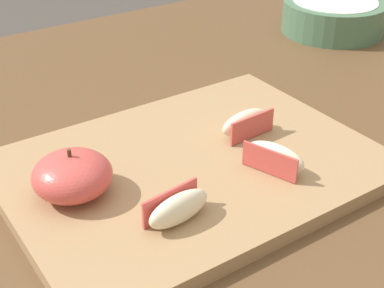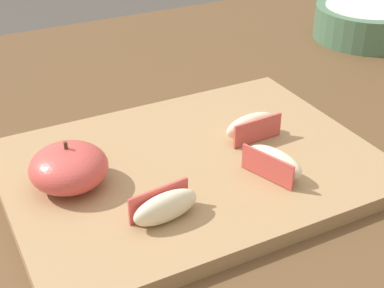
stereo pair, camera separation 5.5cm
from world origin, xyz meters
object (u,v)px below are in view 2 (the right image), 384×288
object	(u,v)px
cutting_board	(192,167)
apple_half_skin_up	(69,167)
apple_wedge_left	(252,126)
ceramic_fruit_bowl	(367,21)
apple_wedge_back	(165,207)
apple_wedge_near_knife	(274,162)

from	to	relation	value
cutting_board	apple_half_skin_up	size ratio (longest dim) A/B	5.00
apple_half_skin_up	apple_wedge_left	distance (m)	0.20
apple_wedge_left	ceramic_fruit_bowl	xyz separation A→B (m)	(0.35, 0.21, -0.00)
cutting_board	apple_wedge_left	size ratio (longest dim) A/B	5.79
apple_wedge_back	ceramic_fruit_bowl	xyz separation A→B (m)	(0.50, 0.29, -0.00)
ceramic_fruit_bowl	apple_wedge_near_knife	bearing A→B (deg)	-143.21
apple_wedge_left	ceramic_fruit_bowl	bearing A→B (deg)	30.67
apple_wedge_near_knife	apple_wedge_left	world-z (taller)	same
apple_wedge_near_knife	ceramic_fruit_bowl	xyz separation A→B (m)	(0.37, 0.28, -0.00)
cutting_board	ceramic_fruit_bowl	size ratio (longest dim) A/B	2.19
apple_half_skin_up	ceramic_fruit_bowl	size ratio (longest dim) A/B	0.44
cutting_board	ceramic_fruit_bowl	world-z (taller)	ceramic_fruit_bowl
apple_wedge_back	apple_wedge_near_knife	bearing A→B (deg)	7.00
apple_half_skin_up	apple_wedge_left	xyz separation A→B (m)	(0.20, -0.00, -0.01)
cutting_board	ceramic_fruit_bowl	distance (m)	0.49
apple_wedge_near_knife	ceramic_fruit_bowl	size ratio (longest dim) A/B	0.39
cutting_board	apple_wedge_back	size ratio (longest dim) A/B	5.70
apple_half_skin_up	cutting_board	bearing A→B (deg)	-7.05
cutting_board	apple_wedge_near_knife	xyz separation A→B (m)	(0.06, -0.06, 0.02)
apple_wedge_left	ceramic_fruit_bowl	size ratio (longest dim) A/B	0.38
apple_wedge_back	apple_wedge_left	bearing A→B (deg)	30.78
cutting_board	apple_wedge_near_knife	distance (m)	0.09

